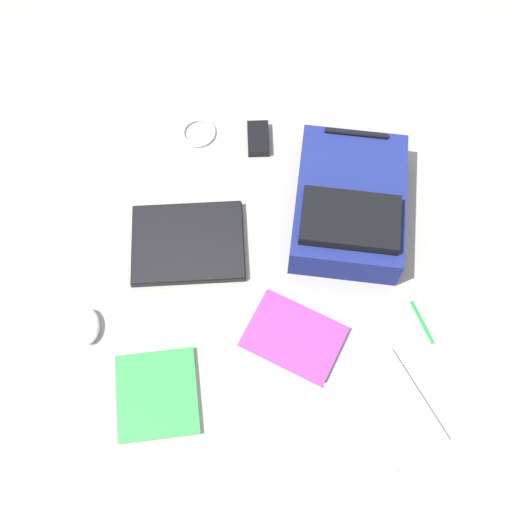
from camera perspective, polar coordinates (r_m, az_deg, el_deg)
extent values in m
plane|color=gray|center=(1.88, 0.76, -1.63)|extent=(3.34, 3.34, 0.00)
cube|color=navy|center=(1.93, 8.31, 4.69)|extent=(0.36, 0.48, 0.13)
cube|color=black|center=(1.81, 8.45, 3.22)|extent=(0.29, 0.20, 0.04)
cylinder|color=black|center=(1.99, 8.98, 10.83)|extent=(0.19, 0.03, 0.02)
cube|color=black|center=(1.92, -6.11, 1.11)|extent=(0.39, 0.34, 0.02)
cube|color=black|center=(1.91, -6.16, 1.32)|extent=(0.39, 0.34, 0.01)
cube|color=silver|center=(1.78, -8.85, -12.19)|extent=(0.28, 0.29, 0.02)
cube|color=#2D8C3F|center=(1.78, -8.90, -12.12)|extent=(0.29, 0.30, 0.00)
cube|color=silver|center=(1.81, 3.39, -7.31)|extent=(0.29, 0.24, 0.02)
cube|color=purple|center=(1.80, 3.40, -7.22)|extent=(0.30, 0.25, 0.00)
cube|color=silver|center=(1.79, 11.45, -13.57)|extent=(0.34, 0.34, 0.02)
cube|color=silver|center=(1.78, 11.52, -13.50)|extent=(0.35, 0.35, 0.00)
ellipsoid|color=silver|center=(1.86, -14.80, -6.10)|extent=(0.09, 0.12, 0.04)
torus|color=silver|center=(2.13, -5.20, 10.99)|extent=(0.12, 0.12, 0.01)
cube|color=black|center=(2.10, 0.20, 10.48)|extent=(0.10, 0.14, 0.03)
cylinder|color=#198C33|center=(1.88, 14.69, -5.74)|extent=(0.08, 0.12, 0.01)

